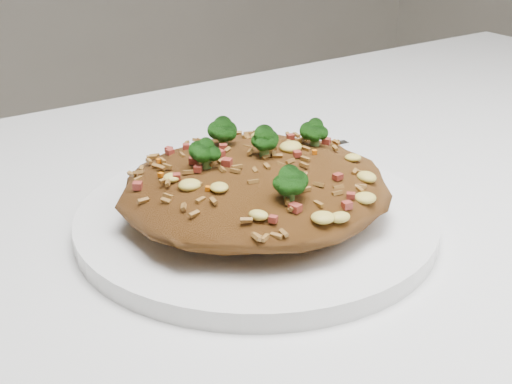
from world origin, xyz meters
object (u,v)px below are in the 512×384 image
Objects in this scene: dining_table at (369,328)px; plate at (256,219)px; fried_rice at (256,177)px; fork at (275,157)px.

plate is (-0.08, 0.05, 0.10)m from dining_table.
plate is 0.03m from fried_rice.
fork is at bearing 47.00° from plate.
fried_rice is 1.20× the size of fork.
dining_table is 7.38× the size of fork.
plate is at bearing 147.73° from dining_table.
dining_table is at bearing -80.64° from fork.
dining_table is 0.16m from fork.
fork is (0.07, 0.07, 0.01)m from plate.
plate is 1.33× the size of fried_rice.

